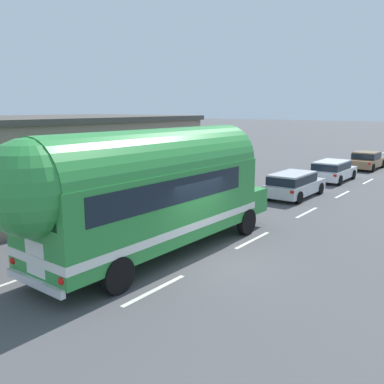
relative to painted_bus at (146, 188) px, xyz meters
name	(u,v)px	position (x,y,z in m)	size (l,w,h in m)	color
ground_plane	(213,260)	(1.78, 1.11, -2.30)	(300.00, 300.00, 0.00)	#4C4C4F
lane_markings	(302,189)	(-0.71, 14.25, -2.30)	(3.67, 80.00, 0.01)	silver
roadside_building	(19,163)	(-9.78, 1.52, -0.13)	(9.06, 17.95, 4.34)	gray
painted_bus	(146,188)	(0.00, 0.00, 0.00)	(2.70, 11.10, 4.12)	#2D8C3D
car_lead	(294,183)	(-0.10, 11.63, -1.52)	(1.89, 4.43, 1.37)	silver
car_second	(333,169)	(-0.15, 17.97, -1.52)	(1.97, 4.34, 1.37)	white
car_third	(366,160)	(0.07, 25.24, -1.57)	(2.05, 4.43, 1.37)	olive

